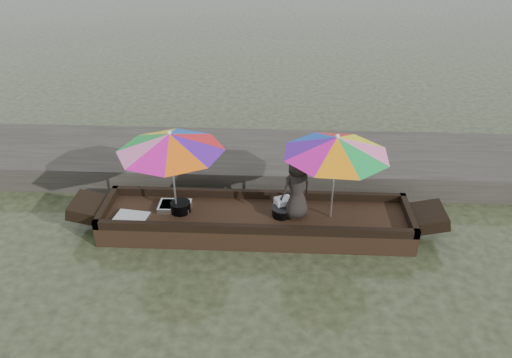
{
  "coord_description": "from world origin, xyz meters",
  "views": [
    {
      "loc": [
        0.36,
        -7.2,
        5.17
      ],
      "look_at": [
        0.0,
        0.1,
        1.0
      ],
      "focal_mm": 35.0,
      "sensor_mm": 36.0,
      "label": 1
    }
  ],
  "objects_px": {
    "charcoal_grill": "(282,212)",
    "tray_scallop": "(131,218)",
    "supply_bag": "(283,205)",
    "vendor": "(297,187)",
    "cooking_pot": "(180,207)",
    "umbrella_stern": "(334,177)",
    "umbrella_bow": "(173,173)",
    "boat_hull": "(256,223)",
    "tray_crayfish": "(175,206)"
  },
  "relations": [
    {
      "from": "umbrella_stern",
      "to": "boat_hull",
      "type": "bearing_deg",
      "value": 180.0
    },
    {
      "from": "supply_bag",
      "to": "charcoal_grill",
      "type": "bearing_deg",
      "value": -100.61
    },
    {
      "from": "supply_bag",
      "to": "umbrella_stern",
      "type": "bearing_deg",
      "value": -8.63
    },
    {
      "from": "umbrella_bow",
      "to": "vendor",
      "type": "bearing_deg",
      "value": -0.26
    },
    {
      "from": "tray_scallop",
      "to": "supply_bag",
      "type": "bearing_deg",
      "value": 8.39
    },
    {
      "from": "boat_hull",
      "to": "umbrella_bow",
      "type": "height_order",
      "value": "umbrella_bow"
    },
    {
      "from": "charcoal_grill",
      "to": "umbrella_bow",
      "type": "height_order",
      "value": "umbrella_bow"
    },
    {
      "from": "charcoal_grill",
      "to": "umbrella_stern",
      "type": "relative_size",
      "value": 0.18
    },
    {
      "from": "boat_hull",
      "to": "umbrella_bow",
      "type": "xyz_separation_m",
      "value": [
        -1.38,
        0.0,
        0.95
      ]
    },
    {
      "from": "tray_crayfish",
      "to": "vendor",
      "type": "height_order",
      "value": "vendor"
    },
    {
      "from": "tray_scallop",
      "to": "cooking_pot",
      "type": "bearing_deg",
      "value": 19.52
    },
    {
      "from": "boat_hull",
      "to": "tray_crayfish",
      "type": "relative_size",
      "value": 9.55
    },
    {
      "from": "charcoal_grill",
      "to": "vendor",
      "type": "relative_size",
      "value": 0.29
    },
    {
      "from": "umbrella_stern",
      "to": "cooking_pot",
      "type": "bearing_deg",
      "value": 179.45
    },
    {
      "from": "cooking_pot",
      "to": "umbrella_stern",
      "type": "bearing_deg",
      "value": -0.55
    },
    {
      "from": "boat_hull",
      "to": "umbrella_bow",
      "type": "bearing_deg",
      "value": 180.0
    },
    {
      "from": "tray_scallop",
      "to": "umbrella_stern",
      "type": "bearing_deg",
      "value": 4.34
    },
    {
      "from": "boat_hull",
      "to": "tray_crayfish",
      "type": "distance_m",
      "value": 1.46
    },
    {
      "from": "cooking_pot",
      "to": "umbrella_bow",
      "type": "relative_size",
      "value": 0.2
    },
    {
      "from": "boat_hull",
      "to": "umbrella_stern",
      "type": "height_order",
      "value": "umbrella_stern"
    },
    {
      "from": "boat_hull",
      "to": "charcoal_grill",
      "type": "bearing_deg",
      "value": -2.8
    },
    {
      "from": "tray_crayfish",
      "to": "supply_bag",
      "type": "xyz_separation_m",
      "value": [
        1.91,
        0.0,
        0.09
      ]
    },
    {
      "from": "cooking_pot",
      "to": "umbrella_bow",
      "type": "distance_m",
      "value": 0.69
    },
    {
      "from": "cooking_pot",
      "to": "charcoal_grill",
      "type": "xyz_separation_m",
      "value": [
        1.76,
        -0.05,
        -0.02
      ]
    },
    {
      "from": "supply_bag",
      "to": "vendor",
      "type": "bearing_deg",
      "value": -32.14
    },
    {
      "from": "cooking_pot",
      "to": "boat_hull",
      "type": "bearing_deg",
      "value": -1.08
    },
    {
      "from": "cooking_pot",
      "to": "tray_scallop",
      "type": "relative_size",
      "value": 0.63
    },
    {
      "from": "boat_hull",
      "to": "tray_scallop",
      "type": "relative_size",
      "value": 9.55
    },
    {
      "from": "boat_hull",
      "to": "umbrella_bow",
      "type": "distance_m",
      "value": 1.68
    },
    {
      "from": "tray_crayfish",
      "to": "vendor",
      "type": "distance_m",
      "value": 2.19
    },
    {
      "from": "tray_scallop",
      "to": "umbrella_stern",
      "type": "relative_size",
      "value": 0.32
    },
    {
      "from": "supply_bag",
      "to": "umbrella_stern",
      "type": "xyz_separation_m",
      "value": [
        0.81,
        -0.12,
        0.65
      ]
    },
    {
      "from": "umbrella_stern",
      "to": "charcoal_grill",
      "type": "bearing_deg",
      "value": -178.51
    },
    {
      "from": "tray_scallop",
      "to": "vendor",
      "type": "distance_m",
      "value": 2.86
    },
    {
      "from": "tray_scallop",
      "to": "charcoal_grill",
      "type": "height_order",
      "value": "charcoal_grill"
    },
    {
      "from": "charcoal_grill",
      "to": "vendor",
      "type": "bearing_deg",
      "value": 3.01
    },
    {
      "from": "tray_scallop",
      "to": "supply_bag",
      "type": "relative_size",
      "value": 2.0
    },
    {
      "from": "tray_crayfish",
      "to": "vendor",
      "type": "relative_size",
      "value": 0.49
    },
    {
      "from": "tray_crayfish",
      "to": "charcoal_grill",
      "type": "bearing_deg",
      "value": -4.27
    },
    {
      "from": "boat_hull",
      "to": "supply_bag",
      "type": "bearing_deg",
      "value": 14.58
    },
    {
      "from": "boat_hull",
      "to": "tray_scallop",
      "type": "height_order",
      "value": "tray_scallop"
    },
    {
      "from": "supply_bag",
      "to": "vendor",
      "type": "xyz_separation_m",
      "value": [
        0.21,
        -0.13,
        0.44
      ]
    },
    {
      "from": "boat_hull",
      "to": "vendor",
      "type": "distance_m",
      "value": 1.01
    },
    {
      "from": "vendor",
      "to": "umbrella_bow",
      "type": "distance_m",
      "value": 2.08
    },
    {
      "from": "charcoal_grill",
      "to": "tray_scallop",
      "type": "bearing_deg",
      "value": -174.73
    },
    {
      "from": "charcoal_grill",
      "to": "umbrella_bow",
      "type": "bearing_deg",
      "value": 179.31
    },
    {
      "from": "cooking_pot",
      "to": "umbrella_bow",
      "type": "xyz_separation_m",
      "value": [
        -0.07,
        -0.02,
        0.68
      ]
    },
    {
      "from": "umbrella_stern",
      "to": "supply_bag",
      "type": "bearing_deg",
      "value": 171.37
    },
    {
      "from": "umbrella_stern",
      "to": "umbrella_bow",
      "type": "bearing_deg",
      "value": 180.0
    },
    {
      "from": "tray_crayfish",
      "to": "umbrella_stern",
      "type": "distance_m",
      "value": 2.82
    }
  ]
}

